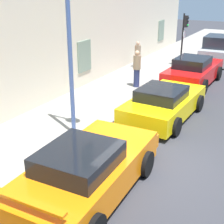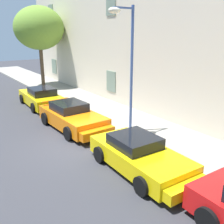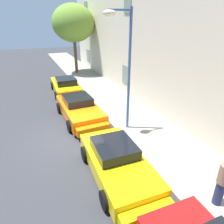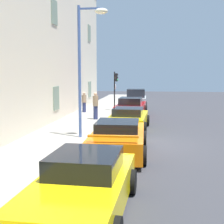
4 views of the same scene
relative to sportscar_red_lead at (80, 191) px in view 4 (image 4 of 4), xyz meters
name	(u,v)px [view 4 (image 4 of 4)]	position (x,y,z in m)	size (l,w,h in m)	color
ground_plane	(141,144)	(7.56, -1.03, -0.59)	(80.00, 80.00, 0.00)	#333338
sidewalk	(57,140)	(7.56, 2.93, -0.52)	(60.00, 3.43, 0.14)	gray
sportscar_red_lead	(80,191)	(0.00, 0.00, 0.00)	(4.99, 2.31, 1.35)	yellow
sportscar_yellow_flank	(119,138)	(5.71, -0.21, 0.03)	(5.00, 2.33, 1.39)	orange
sportscar_white_middle	(129,119)	(11.27, -0.17, -0.02)	(4.79, 2.31, 1.28)	yellow
sportscar_tail_end	(131,108)	(16.27, 0.06, 0.05)	(5.09, 2.26, 1.45)	red
hatchback_parked	(136,100)	(21.52, 0.03, 0.20)	(3.57, 2.04, 1.78)	#B2B7BC
traffic_light	(116,84)	(18.97, 1.56, 1.69)	(0.44, 0.36, 3.14)	black
street_lamp	(88,48)	(7.98, 1.50, 3.74)	(0.44, 1.42, 6.13)	#3F5999
pedestrian_admiring	(96,105)	(13.82, 2.25, 0.46)	(0.44, 0.44, 1.79)	navy
pedestrian_strolling	(84,102)	(17.39, 3.83, 0.35)	(0.49, 0.49, 1.58)	navy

